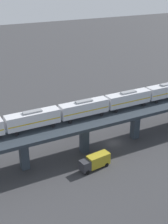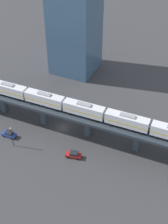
{
  "view_description": "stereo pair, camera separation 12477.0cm",
  "coord_description": "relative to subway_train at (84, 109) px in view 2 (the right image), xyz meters",
  "views": [
    {
      "loc": [
        58.58,
        -37.78,
        40.52
      ],
      "look_at": [
        -1.22,
        -7.87,
        9.89
      ],
      "focal_mm": 50.0,
      "sensor_mm": 36.0,
      "label": 1
    },
    {
      "loc": [
        -63.72,
        -36.35,
        65.16
      ],
      "look_at": [
        -1.22,
        -7.87,
        9.89
      ],
      "focal_mm": 50.0,
      "sensor_mm": 36.0,
      "label": 2
    }
  ],
  "objects": [
    {
      "name": "ground_plane",
      "position": [
        1.22,
        7.87,
        -10.93
      ],
      "size": [
        400.0,
        400.0,
        0.0
      ],
      "primitive_type": "plane",
      "color": "#38383A"
    },
    {
      "name": "elevated_viaduct",
      "position": [
        1.22,
        7.68,
        -3.75
      ],
      "size": [
        10.53,
        92.17,
        8.39
      ],
      "color": "#283039",
      "rests_on": "ground"
    },
    {
      "name": "subway_train",
      "position": [
        0.0,
        0.0,
        0.0
      ],
      "size": [
        4.28,
        62.45,
        4.45
      ],
      "color": "silver",
      "rests_on": "elevated_viaduct"
    },
    {
      "name": "street_car_blue",
      "position": [
        -8.98,
        20.8,
        -9.99
      ],
      "size": [
        2.05,
        4.45,
        1.89
      ],
      "color": "#233D93",
      "rests_on": "ground"
    },
    {
      "name": "street_car_red",
      "position": [
        -8.51,
        -0.66,
        -9.99
      ],
      "size": [
        2.66,
        4.68,
        1.89
      ],
      "color": "#AD1E1E",
      "rests_on": "ground"
    },
    {
      "name": "delivery_truck",
      "position": [
        8.77,
        -1.62,
        -9.17
      ],
      "size": [
        3.18,
        7.43,
        3.2
      ],
      "color": "#333338",
      "rests_on": "ground"
    },
    {
      "name": "street_lamp",
      "position": [
        -11.71,
        17.43,
        -6.82
      ],
      "size": [
        0.44,
        0.44,
        6.94
      ],
      "color": "black",
      "rests_on": "ground"
    },
    {
      "name": "office_tower",
      "position": [
        35.39,
        19.77,
        7.07
      ],
      "size": [
        16.0,
        16.0,
        36.0
      ],
      "color": "#3D5B7A",
      "rests_on": "ground"
    }
  ]
}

